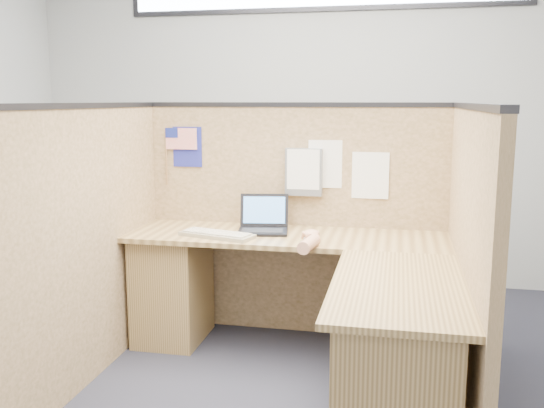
% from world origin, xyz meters
% --- Properties ---
extents(floor, '(5.00, 5.00, 0.00)m').
position_xyz_m(floor, '(0.00, 0.00, 0.00)').
color(floor, '#1F202C').
rests_on(floor, ground).
extents(wall_back, '(5.00, 0.00, 5.00)m').
position_xyz_m(wall_back, '(0.00, 2.25, 1.40)').
color(wall_back, '#AFB3B5').
rests_on(wall_back, floor).
extents(cubicle_partitions, '(2.06, 1.83, 1.53)m').
position_xyz_m(cubicle_partitions, '(0.00, 0.43, 0.77)').
color(cubicle_partitions, brown).
rests_on(cubicle_partitions, floor).
extents(l_desk, '(1.95, 1.75, 0.73)m').
position_xyz_m(l_desk, '(0.18, 0.29, 0.39)').
color(l_desk, brown).
rests_on(l_desk, floor).
extents(laptop, '(0.34, 0.34, 0.22)m').
position_xyz_m(laptop, '(-0.15, 0.76, 0.78)').
color(laptop, black).
rests_on(laptop, l_desk).
extents(keyboard, '(0.49, 0.28, 0.03)m').
position_xyz_m(keyboard, '(-0.40, 0.53, 0.74)').
color(keyboard, gray).
rests_on(keyboard, l_desk).
extents(mouse, '(0.11, 0.08, 0.04)m').
position_xyz_m(mouse, '(0.17, 0.53, 0.75)').
color(mouse, silver).
rests_on(mouse, l_desk).
extents(hand_forearm, '(0.11, 0.38, 0.08)m').
position_xyz_m(hand_forearm, '(0.19, 0.39, 0.77)').
color(hand_forearm, tan).
rests_on(hand_forearm, l_desk).
extents(blue_poster, '(0.20, 0.00, 0.27)m').
position_xyz_m(blue_poster, '(-0.73, 0.97, 1.23)').
color(blue_poster, navy).
rests_on(blue_poster, cubicle_partitions).
extents(american_flag, '(0.22, 0.01, 0.38)m').
position_xyz_m(american_flag, '(-0.80, 0.96, 1.27)').
color(american_flag, olive).
rests_on(american_flag, cubicle_partitions).
extents(file_holder, '(0.24, 0.05, 0.30)m').
position_xyz_m(file_holder, '(0.06, 0.94, 1.09)').
color(file_holder, slate).
rests_on(file_holder, cubicle_partitions).
extents(paper_left, '(0.24, 0.02, 0.31)m').
position_xyz_m(paper_left, '(0.21, 0.97, 1.14)').
color(paper_left, white).
rests_on(paper_left, cubicle_partitions).
extents(paper_right, '(0.23, 0.01, 0.30)m').
position_xyz_m(paper_right, '(0.48, 0.97, 1.07)').
color(paper_right, white).
rests_on(paper_right, cubicle_partitions).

